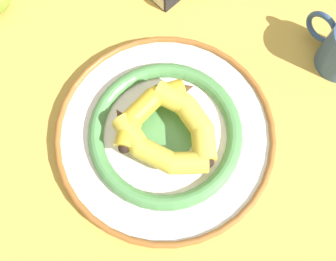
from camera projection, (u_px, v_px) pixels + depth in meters
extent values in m
plane|color=gold|center=(183.00, 133.00, 0.71)|extent=(2.80, 2.80, 0.00)
cylinder|color=white|center=(168.00, 135.00, 0.70)|extent=(0.38, 0.38, 0.02)
torus|color=#4C894C|center=(168.00, 133.00, 0.69)|extent=(0.27, 0.27, 0.03)
cylinder|color=#4C894C|center=(168.00, 134.00, 0.69)|extent=(0.10, 0.10, 0.00)
torus|color=#995B28|center=(168.00, 134.00, 0.69)|extent=(0.39, 0.39, 0.01)
cylinder|color=yellow|center=(207.00, 145.00, 0.65)|extent=(0.05, 0.06, 0.04)
cylinder|color=yellow|center=(197.00, 117.00, 0.66)|extent=(0.06, 0.07, 0.04)
cylinder|color=yellow|center=(174.00, 98.00, 0.67)|extent=(0.06, 0.06, 0.04)
sphere|color=yellow|center=(205.00, 130.00, 0.65)|extent=(0.04, 0.04, 0.04)
sphere|color=yellow|center=(188.00, 105.00, 0.67)|extent=(0.04, 0.04, 0.04)
cone|color=#472D19|center=(208.00, 161.00, 0.64)|extent=(0.04, 0.04, 0.03)
sphere|color=black|center=(160.00, 91.00, 0.68)|extent=(0.02, 0.02, 0.02)
cylinder|color=gold|center=(172.00, 93.00, 0.68)|extent=(0.06, 0.05, 0.04)
cylinder|color=gold|center=(146.00, 108.00, 0.67)|extent=(0.06, 0.06, 0.04)
cylinder|color=gold|center=(131.00, 133.00, 0.65)|extent=(0.04, 0.06, 0.04)
sphere|color=gold|center=(157.00, 97.00, 0.68)|extent=(0.04, 0.04, 0.04)
sphere|color=gold|center=(135.00, 118.00, 0.66)|extent=(0.04, 0.04, 0.04)
cone|color=#472D19|center=(186.00, 89.00, 0.68)|extent=(0.04, 0.04, 0.03)
sphere|color=black|center=(127.00, 148.00, 0.65)|extent=(0.02, 0.02, 0.02)
cylinder|color=gold|center=(133.00, 133.00, 0.65)|extent=(0.07, 0.07, 0.04)
cylinder|color=gold|center=(159.00, 155.00, 0.64)|extent=(0.07, 0.06, 0.04)
cylinder|color=gold|center=(193.00, 163.00, 0.64)|extent=(0.06, 0.04, 0.04)
sphere|color=gold|center=(143.00, 148.00, 0.65)|extent=(0.04, 0.04, 0.04)
sphere|color=gold|center=(175.00, 164.00, 0.64)|extent=(0.04, 0.04, 0.04)
cone|color=#472D19|center=(124.00, 119.00, 0.66)|extent=(0.04, 0.04, 0.03)
sphere|color=black|center=(211.00, 162.00, 0.64)|extent=(0.02, 0.02, 0.02)
torus|color=#335184|center=(324.00, 28.00, 0.72)|extent=(0.06, 0.05, 0.07)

